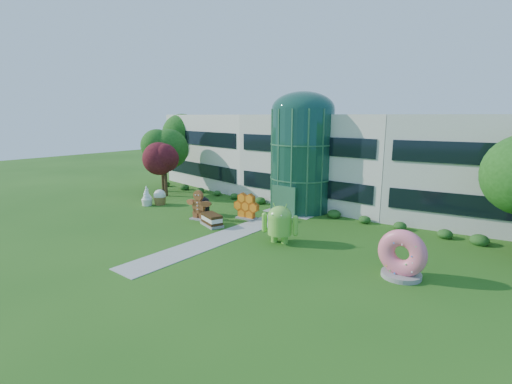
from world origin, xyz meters
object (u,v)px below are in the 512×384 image
Objects in this scene: android_green at (280,221)px; donut at (403,253)px; gingerbread at (199,205)px; android_black at (204,204)px.

android_green is 1.11× the size of donut.
android_green reaches higher than gingerbread.
android_black is 0.70× the size of donut.
gingerbread is (-9.29, 0.56, -0.28)m from android_green.
android_green is 1.12× the size of gingerbread.
gingerbread is at bearing 158.50° from android_green.
gingerbread is (0.72, -1.29, 0.33)m from android_black.
android_green reaches higher than android_black.
donut is at bearing -13.29° from gingerbread.
android_black is (-10.01, 1.85, -0.61)m from android_green.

